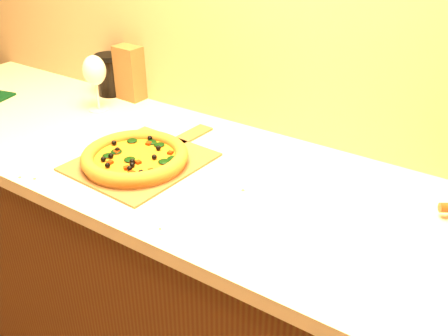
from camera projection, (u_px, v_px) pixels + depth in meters
cabinet at (229, 306)px, 1.59m from camera, size 2.80×0.65×0.86m
countertop at (230, 185)px, 1.37m from camera, size 2.84×0.68×0.04m
pizza_peel at (144, 160)px, 1.44m from camera, size 0.34×0.49×0.01m
pizza at (135, 157)px, 1.41m from camera, size 0.30×0.30×0.04m
wine_glass at (94, 72)px, 1.71m from camera, size 0.08×0.08×0.20m
paper_bag at (131, 73)px, 1.83m from camera, size 0.10×0.08×0.20m
dark_jar at (109, 75)px, 1.88m from camera, size 0.10×0.10×0.16m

